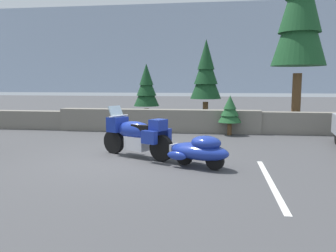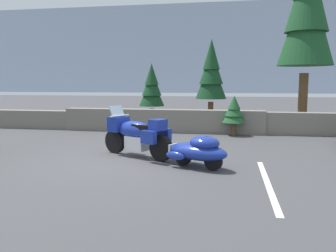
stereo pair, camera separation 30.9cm
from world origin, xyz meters
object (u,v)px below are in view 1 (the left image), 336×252
at_px(touring_motorcycle, 136,134).
at_px(pine_tree_secondary, 146,87).
at_px(pine_tree_tall, 301,6).
at_px(car_shaped_trailer, 199,150).
at_px(pine_tree_far_right, 206,72).

height_order(touring_motorcycle, pine_tree_secondary, pine_tree_secondary).
bearing_deg(pine_tree_tall, car_shaped_trailer, -116.54).
relative_size(touring_motorcycle, car_shaped_trailer, 1.00).
bearing_deg(touring_motorcycle, pine_tree_tall, 50.31).
height_order(touring_motorcycle, pine_tree_far_right, pine_tree_far_right).
relative_size(touring_motorcycle, pine_tree_tall, 0.26).
xyz_separation_m(touring_motorcycle, pine_tree_far_right, (1.59, 6.57, 1.77)).
relative_size(pine_tree_tall, pine_tree_secondary, 2.90).
relative_size(car_shaped_trailer, pine_tree_secondary, 0.76).
height_order(pine_tree_tall, pine_tree_far_right, pine_tree_tall).
relative_size(pine_tree_secondary, pine_tree_far_right, 0.73).
height_order(car_shaped_trailer, pine_tree_secondary, pine_tree_secondary).
distance_m(touring_motorcycle, pine_tree_tall, 9.60).
xyz_separation_m(touring_motorcycle, pine_tree_tall, (5.42, 6.54, 4.46)).
relative_size(car_shaped_trailer, pine_tree_far_right, 0.55).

